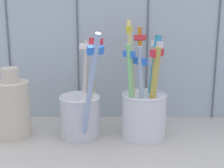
{
  "coord_description": "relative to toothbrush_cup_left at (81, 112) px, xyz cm",
  "views": [
    {
      "loc": [
        0.53,
        -49.75,
        23.58
      ],
      "look_at": [
        0.0,
        1.58,
        10.93
      ],
      "focal_mm": 52.98,
      "sensor_mm": 36.0,
      "label": 1
    }
  ],
  "objects": [
    {
      "name": "toothbrush_cup_right",
      "position": [
        10.29,
        0.06,
        0.53
      ],
      "size": [
        7.36,
        10.98,
        19.08
      ],
      "color": "white",
      "rests_on": "counter_slab"
    },
    {
      "name": "toothbrush_cup_left",
      "position": [
        0.0,
        0.0,
        0.0
      ],
      "size": [
        7.69,
        14.85,
        17.92
      ],
      "color": "silver",
      "rests_on": "counter_slab"
    },
    {
      "name": "ceramic_vase",
      "position": [
        -11.24,
        -0.07,
        0.75
      ],
      "size": [
        5.81,
        5.81,
        11.54
      ],
      "color": "beige",
      "rests_on": "counter_slab"
    },
    {
      "name": "counter_slab",
      "position": [
        5.07,
        -1.55,
        -5.17
      ],
      "size": [
        64.0,
        22.0,
        2.0
      ],
      "primitive_type": "cube",
      "color": "#BCB7AD",
      "rests_on": "ground"
    },
    {
      "name": "tile_wall_back",
      "position": [
        5.07,
        10.45,
        16.33
      ],
      "size": [
        64.0,
        2.2,
        45.0
      ],
      "color": "#B2C1CC",
      "rests_on": "ground"
    }
  ]
}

